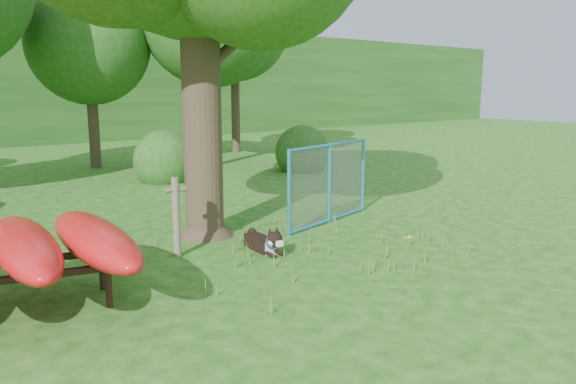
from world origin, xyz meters
TOP-DOWN VIEW (x-y plane):
  - ground at (0.00, 0.00)m, footprint 80.00×80.00m
  - wooden_post at (-1.41, 2.08)m, footprint 0.36×0.13m
  - husky_dog at (-0.16, 1.35)m, footprint 0.36×1.10m
  - fence_section at (2.13, 2.21)m, footprint 2.71×0.68m
  - wildflower_clump at (1.80, -0.07)m, footprint 0.11×0.09m
  - bg_tree_c at (1.50, 13.00)m, footprint 4.00×4.00m
  - bg_tree_d at (5.00, 11.00)m, footprint 4.80×4.80m
  - bg_tree_e at (8.00, 14.00)m, footprint 4.60×4.60m
  - shrub_right at (6.50, 8.00)m, footprint 1.80×1.80m
  - shrub_mid at (2.00, 9.00)m, footprint 1.80×1.80m

SIDE VIEW (x-z plane):
  - ground at x=0.00m, z-range 0.00..0.00m
  - shrub_right at x=6.50m, z-range -0.90..0.90m
  - shrub_mid at x=2.00m, z-range -0.90..0.90m
  - husky_dog at x=-0.16m, z-range -0.07..0.42m
  - wildflower_clump at x=1.80m, z-range 0.07..0.31m
  - wooden_post at x=-1.41m, z-range 0.04..1.34m
  - fence_section at x=2.13m, z-range -0.54..2.15m
  - bg_tree_c at x=1.50m, z-range 1.05..7.17m
  - bg_tree_d at x=5.00m, z-range 1.33..8.83m
  - bg_tree_e at x=8.00m, z-range 1.46..9.01m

